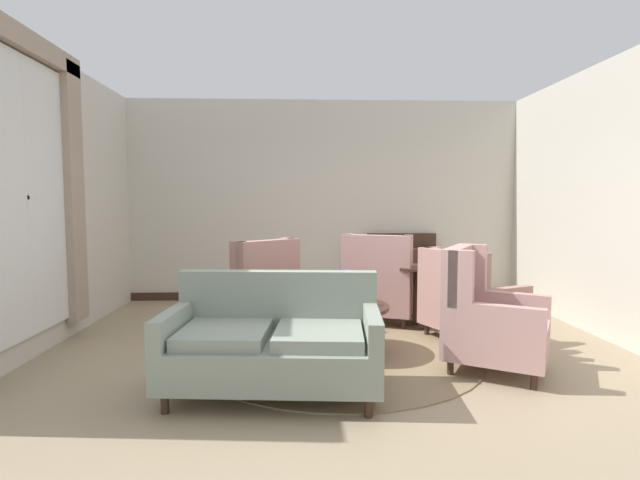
# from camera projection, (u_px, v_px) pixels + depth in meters

# --- Properties ---
(ground) EXTENTS (8.62, 8.62, 0.00)m
(ground) POSITION_uv_depth(u_px,v_px,m) (341.00, 364.00, 4.50)
(ground) COLOR #9E896B
(wall_back) EXTENTS (6.11, 0.08, 3.03)m
(wall_back) POSITION_uv_depth(u_px,v_px,m) (324.00, 201.00, 7.44)
(wall_back) COLOR beige
(wall_back) RESTS_ON ground
(wall_left) EXTENTS (0.08, 4.31, 3.03)m
(wall_left) POSITION_uv_depth(u_px,v_px,m) (55.00, 200.00, 5.17)
(wall_left) COLOR beige
(wall_left) RESTS_ON ground
(wall_right) EXTENTS (0.08, 4.31, 3.03)m
(wall_right) POSITION_uv_depth(u_px,v_px,m) (600.00, 200.00, 5.42)
(wall_right) COLOR beige
(wall_right) RESTS_ON ground
(baseboard_back) EXTENTS (5.95, 0.03, 0.12)m
(baseboard_back) POSITION_uv_depth(u_px,v_px,m) (324.00, 295.00, 7.50)
(baseboard_back) COLOR #382319
(baseboard_back) RESTS_ON ground
(area_rug) EXTENTS (2.77, 2.77, 0.01)m
(area_rug) POSITION_uv_depth(u_px,v_px,m) (338.00, 353.00, 4.79)
(area_rug) COLOR #847051
(area_rug) RESTS_ON ground
(window_with_curtains) EXTENTS (0.12, 2.02, 2.88)m
(window_with_curtains) POSITION_uv_depth(u_px,v_px,m) (28.00, 180.00, 4.48)
(window_with_curtains) COLOR silver
(coffee_table) EXTENTS (0.95, 0.95, 0.49)m
(coffee_table) POSITION_uv_depth(u_px,v_px,m) (340.00, 313.00, 4.79)
(coffee_table) COLOR #382319
(coffee_table) RESTS_ON ground
(porcelain_vase) EXTENTS (0.16, 0.16, 0.35)m
(porcelain_vase) POSITION_uv_depth(u_px,v_px,m) (345.00, 291.00, 4.75)
(porcelain_vase) COLOR #384C93
(porcelain_vase) RESTS_ON coffee_table
(settee) EXTENTS (1.71, 0.99, 0.92)m
(settee) POSITION_uv_depth(u_px,v_px,m) (273.00, 343.00, 3.79)
(settee) COLOR gray
(settee) RESTS_ON ground
(armchair_back_corner) EXTENTS (1.08, 1.04, 1.10)m
(armchair_back_corner) POSITION_uv_depth(u_px,v_px,m) (487.00, 320.00, 4.29)
(armchair_back_corner) COLOR tan
(armchair_back_corner) RESTS_ON ground
(armchair_foreground_right) EXTENTS (1.13, 1.11, 0.99)m
(armchair_foreground_right) POSITION_uv_depth(u_px,v_px,m) (467.00, 302.00, 5.25)
(armchair_foreground_right) COLOR tan
(armchair_foreground_right) RESTS_ON ground
(armchair_near_sideboard) EXTENTS (1.06, 1.08, 1.11)m
(armchair_near_sideboard) POSITION_uv_depth(u_px,v_px,m) (380.00, 286.00, 6.02)
(armchair_near_sideboard) COLOR tan
(armchair_near_sideboard) RESTS_ON ground
(armchair_far_left) EXTENTS (1.12, 1.13, 1.08)m
(armchair_far_left) POSITION_uv_depth(u_px,v_px,m) (256.00, 294.00, 5.51)
(armchair_far_left) COLOR tan
(armchair_far_left) RESTS_ON ground
(side_table) EXTENTS (0.55, 0.55, 0.74)m
(side_table) POSITION_uv_depth(u_px,v_px,m) (416.00, 291.00, 5.77)
(side_table) COLOR #382319
(side_table) RESTS_ON ground
(sideboard) EXTENTS (1.06, 0.40, 1.02)m
(sideboard) POSITION_uv_depth(u_px,v_px,m) (403.00, 271.00, 7.28)
(sideboard) COLOR #382319
(sideboard) RESTS_ON ground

